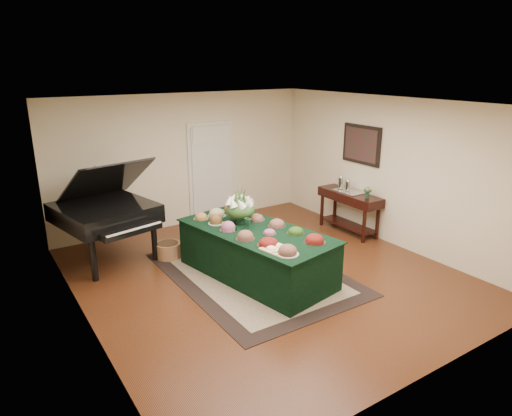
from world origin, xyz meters
TOP-DOWN VIEW (x-y plane):
  - ground at (0.00, 0.00)m, footprint 6.00×6.00m
  - area_rug at (-0.15, 0.15)m, footprint 2.40×3.35m
  - kitchen_doorway at (0.60, 2.97)m, footprint 1.05×0.07m
  - buffet_table at (-0.16, 0.06)m, footprint 1.66×2.74m
  - food_platters at (-0.18, 0.11)m, footprint 1.20×2.35m
  - cutting_board at (-0.35, -0.73)m, footprint 0.41×0.41m
  - green_goblets at (-0.25, 0.15)m, footprint 0.09×0.12m
  - floral_centerpiece at (-0.18, 0.48)m, footprint 0.48×0.48m
  - grand_piano at (-1.93, 1.98)m, footprint 1.73×1.93m
  - wicker_basket at (-1.04, 1.50)m, footprint 0.43×0.43m
  - mahogany_sideboard at (2.50, 0.74)m, footprint 0.45×1.41m
  - tea_service at (2.50, 0.89)m, footprint 0.34×0.58m
  - pink_bouquet at (2.50, 0.28)m, footprint 0.17×0.17m
  - wall_painting at (2.72, 0.74)m, footprint 0.05×0.95m

SIDE VIEW (x-z plane):
  - ground at x=0.00m, z-range 0.00..0.00m
  - area_rug at x=-0.15m, z-range 0.00..0.01m
  - wicker_basket at x=-1.04m, z-range 0.00..0.27m
  - buffet_table at x=-0.16m, z-range 0.00..0.79m
  - mahogany_sideboard at x=2.50m, z-range 0.23..1.05m
  - cutting_board at x=-0.35m, z-range 0.77..0.87m
  - food_platters at x=-0.18m, z-range 0.77..0.90m
  - grand_piano at x=-1.93m, z-range 0.00..1.74m
  - green_goblets at x=-0.25m, z-range 0.79..0.97m
  - tea_service at x=2.50m, z-range 0.79..1.09m
  - pink_bouquet at x=2.50m, z-range 0.86..1.08m
  - kitchen_doorway at x=0.60m, z-range -0.03..2.07m
  - floral_centerpiece at x=-0.18m, z-range 0.83..1.30m
  - wall_painting at x=2.72m, z-range 1.38..2.12m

